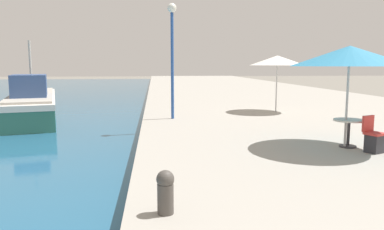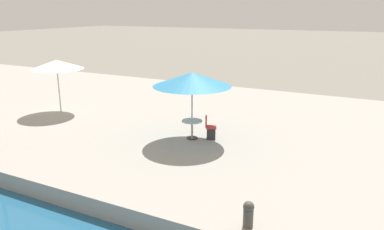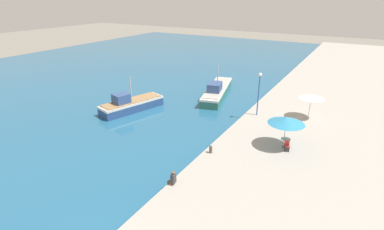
# 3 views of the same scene
# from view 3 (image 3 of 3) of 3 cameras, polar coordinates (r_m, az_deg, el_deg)

# --- Properties ---
(water_basin) EXTENTS (56.00, 90.00, 0.04)m
(water_basin) POSITION_cam_3_polar(r_m,az_deg,el_deg) (58.84, -11.34, 9.36)
(water_basin) COLOR #235B7F
(water_basin) RESTS_ON ground_plane
(quay_promenade) EXTENTS (16.00, 90.00, 0.60)m
(quay_promenade) POSITION_cam_3_polar(r_m,az_deg,el_deg) (45.00, 26.24, 3.98)
(quay_promenade) COLOR #A39E93
(quay_promenade) RESTS_ON ground_plane
(fishing_boat_near) EXTENTS (4.21, 7.87, 3.97)m
(fishing_boat_near) POSITION_cam_3_polar(r_m,az_deg,el_deg) (34.98, -11.55, 2.05)
(fishing_boat_near) COLOR navy
(fishing_boat_near) RESTS_ON water_basin
(fishing_boat_mid) EXTENTS (4.84, 11.00, 3.98)m
(fishing_boat_mid) POSITION_cam_3_polar(r_m,az_deg,el_deg) (39.35, 4.79, 4.68)
(fishing_boat_mid) COLOR #33705B
(fishing_boat_mid) RESTS_ON water_basin
(cafe_umbrella_pink) EXTENTS (2.98, 2.98, 2.65)m
(cafe_umbrella_pink) POSITION_cam_3_polar(r_m,az_deg,el_deg) (25.45, 17.55, -1.02)
(cafe_umbrella_pink) COLOR #B7B7B7
(cafe_umbrella_pink) RESTS_ON quay_promenade
(cafe_umbrella_white) EXTENTS (2.54, 2.54, 2.59)m
(cafe_umbrella_white) POSITION_cam_3_polar(r_m,az_deg,el_deg) (32.49, 21.80, 3.34)
(cafe_umbrella_white) COLOR #B7B7B7
(cafe_umbrella_white) RESTS_ON quay_promenade
(cafe_table) EXTENTS (0.80, 0.80, 0.74)m
(cafe_table) POSITION_cam_3_polar(r_m,az_deg,el_deg) (26.23, 17.37, -4.77)
(cafe_table) COLOR #333338
(cafe_table) RESTS_ON quay_promenade
(cafe_chair_left) EXTENTS (0.54, 0.56, 0.91)m
(cafe_chair_left) POSITION_cam_3_polar(r_m,az_deg,el_deg) (25.69, 17.62, -5.90)
(cafe_chair_left) COLOR #2D2D33
(cafe_chair_left) RESTS_ON quay_promenade
(person_at_quay) EXTENTS (0.56, 0.36, 1.04)m
(person_at_quay) POSITION_cam_3_polar(r_m,az_deg,el_deg) (20.52, -3.68, -11.97)
(person_at_quay) COLOR brown
(person_at_quay) RESTS_ON quay_promenade
(mooring_bollard) EXTENTS (0.26, 0.26, 0.65)m
(mooring_bollard) POSITION_cam_3_polar(r_m,az_deg,el_deg) (24.28, 3.59, -6.46)
(mooring_bollard) COLOR #4C4742
(mooring_bollard) RESTS_ON quay_promenade
(lamppost) EXTENTS (0.36, 0.36, 4.56)m
(lamppost) POSITION_cam_3_polar(r_m,az_deg,el_deg) (31.55, 12.66, 5.26)
(lamppost) COLOR #28519E
(lamppost) RESTS_ON quay_promenade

